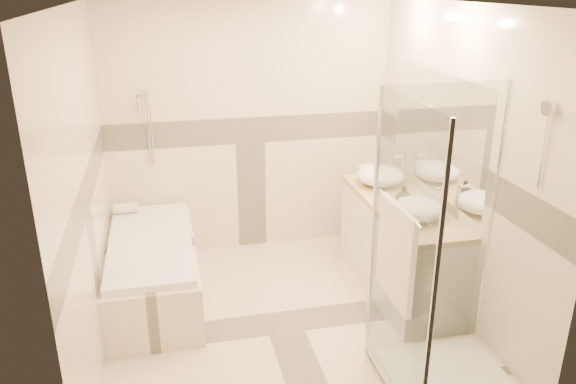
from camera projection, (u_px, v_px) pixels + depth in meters
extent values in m
cube|color=beige|center=(283.00, 323.00, 4.63)|extent=(2.80, 3.00, 0.01)
cube|color=silver|center=(282.00, 3.00, 3.74)|extent=(2.80, 3.00, 0.01)
cube|color=beige|center=(250.00, 130.00, 5.56)|extent=(2.80, 0.01, 2.50)
cube|color=beige|center=(346.00, 277.00, 2.82)|extent=(2.80, 0.01, 2.50)
cube|color=beige|center=(85.00, 195.00, 3.90)|extent=(0.01, 3.00, 2.50)
cube|color=beige|center=(454.00, 167.00, 4.48)|extent=(0.01, 3.00, 2.50)
cube|color=white|center=(437.00, 133.00, 4.68)|extent=(0.01, 1.60, 1.00)
cylinder|color=silver|center=(148.00, 127.00, 5.29)|extent=(0.02, 0.02, 0.70)
cube|color=beige|center=(153.00, 271.00, 4.92)|extent=(0.75, 1.70, 0.50)
cube|color=white|center=(150.00, 243.00, 4.82)|extent=(0.69, 1.60, 0.06)
ellipsoid|color=white|center=(151.00, 248.00, 4.84)|extent=(0.56, 1.40, 0.16)
cube|color=silver|center=(399.00, 249.00, 5.00)|extent=(0.55, 1.60, 0.80)
cylinder|color=silver|center=(386.00, 258.00, 4.52)|extent=(0.01, 0.24, 0.01)
cylinder|color=silver|center=(354.00, 219.00, 5.25)|extent=(0.01, 0.24, 0.01)
cube|color=tan|center=(402.00, 205.00, 4.85)|extent=(0.57, 1.62, 0.05)
cube|color=white|center=(451.00, 379.00, 3.84)|extent=(0.80, 0.80, 0.01)
cube|color=white|center=(401.00, 262.00, 3.41)|extent=(0.01, 0.90, 2.00)
cube|color=white|center=(434.00, 226.00, 3.91)|extent=(0.90, 0.01, 2.00)
cylinder|color=silver|center=(434.00, 301.00, 3.00)|extent=(0.03, 0.03, 2.00)
cylinder|color=silver|center=(373.00, 232.00, 3.82)|extent=(0.03, 0.03, 2.00)
cylinder|color=silver|center=(492.00, 220.00, 4.01)|extent=(0.03, 0.03, 2.00)
cylinder|color=silver|center=(548.00, 108.00, 3.27)|extent=(0.03, 0.10, 0.10)
cylinder|color=silver|center=(399.00, 208.00, 3.28)|extent=(0.02, 0.60, 0.02)
cube|color=white|center=(396.00, 254.00, 3.38)|extent=(0.04, 0.48, 0.62)
ellipsoid|color=white|center=(381.00, 175.00, 5.23)|extent=(0.45, 0.45, 0.18)
ellipsoid|color=white|center=(418.00, 208.00, 4.49)|extent=(0.42, 0.42, 0.17)
cylinder|color=silver|center=(404.00, 169.00, 5.26)|extent=(0.03, 0.03, 0.28)
cylinder|color=silver|center=(399.00, 157.00, 5.20)|extent=(0.10, 0.02, 0.02)
cylinder|color=silver|center=(444.00, 201.00, 4.52)|extent=(0.03, 0.03, 0.26)
cylinder|color=silver|center=(441.00, 188.00, 4.48)|extent=(0.09, 0.02, 0.02)
imported|color=black|center=(404.00, 197.00, 4.74)|extent=(0.09, 0.09, 0.16)
imported|color=black|center=(404.00, 196.00, 4.75)|extent=(0.18, 0.18, 0.17)
cube|color=white|center=(371.00, 172.00, 5.48)|extent=(0.21, 0.28, 0.08)
cylinder|color=white|center=(126.00, 208.00, 5.34)|extent=(0.22, 0.10, 0.10)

